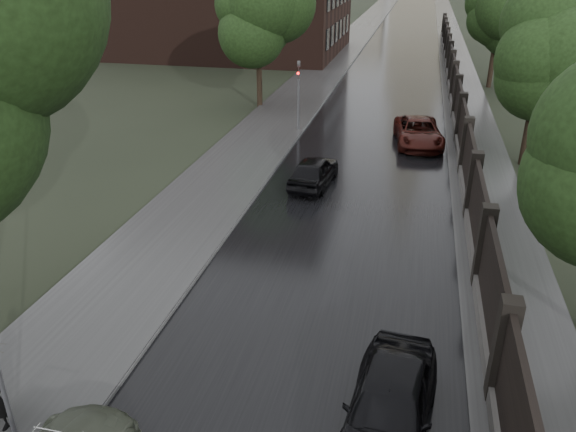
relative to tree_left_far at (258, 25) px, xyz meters
The scene contains 8 objects.
fence_right 13.44m from the tree_left_far, ahead, with size 0.45×75.72×2.70m.
tree_left_far is the anchor object (origin of this frame).
tree_right_b 17.45m from the tree_left_far, 27.30° to the right, with size 4.08×4.08×7.01m.
tree_right_c 18.45m from the tree_left_far, 32.83° to the left, with size 4.08×4.08×7.01m.
traffic_light 6.84m from the tree_left_far, 53.53° to the right, with size 0.16×0.32×4.00m.
hatchback_left 15.03m from the tree_left_far, 64.81° to the right, with size 1.56×3.88×1.32m, color black.
car_right_near 28.87m from the tree_left_far, 68.90° to the right, with size 1.78×4.42×1.51m, color black.
car_right_far 12.87m from the tree_left_far, 29.68° to the right, with size 2.30×5.00×1.39m, color #330F0B.
Camera 1 is at (2.21, -5.76, 9.31)m, focal length 35.00 mm.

